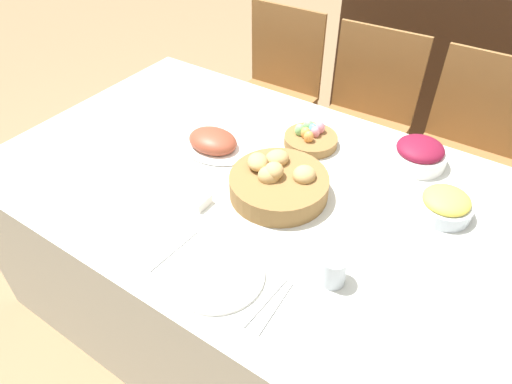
# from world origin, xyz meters

# --- Properties ---
(ground_plane) EXTENTS (12.00, 12.00, 0.00)m
(ground_plane) POSITION_xyz_m (0.00, 0.00, 0.00)
(ground_plane) COLOR #937551
(dining_table) EXTENTS (1.86, 1.11, 0.72)m
(dining_table) POSITION_xyz_m (0.00, 0.00, 0.36)
(dining_table) COLOR silver
(dining_table) RESTS_ON ground
(chair_far_right) EXTENTS (0.43, 0.43, 0.91)m
(chair_far_right) POSITION_xyz_m (0.48, 0.90, 0.50)
(chair_far_right) COLOR olive
(chair_far_right) RESTS_ON ground
(chair_far_center) EXTENTS (0.44, 0.44, 0.91)m
(chair_far_center) POSITION_xyz_m (-0.01, 0.90, 0.50)
(chair_far_center) COLOR olive
(chair_far_center) RESTS_ON ground
(chair_far_left) EXTENTS (0.43, 0.43, 0.91)m
(chair_far_left) POSITION_xyz_m (-0.53, 0.90, 0.50)
(chair_far_left) COLOR olive
(chair_far_left) RESTS_ON ground
(sideboard) EXTENTS (1.16, 0.44, 0.94)m
(sideboard) POSITION_xyz_m (0.07, 1.84, 0.47)
(sideboard) COLOR #3D2616
(sideboard) RESTS_ON ground
(bread_basket) EXTENTS (0.32, 0.32, 0.12)m
(bread_basket) POSITION_xyz_m (0.06, -0.01, 0.77)
(bread_basket) COLOR olive
(bread_basket) RESTS_ON dining_table
(egg_basket) EXTENTS (0.19, 0.19, 0.08)m
(egg_basket) POSITION_xyz_m (0.01, 0.29, 0.75)
(egg_basket) COLOR olive
(egg_basket) RESTS_ON dining_table
(ham_platter) EXTENTS (0.29, 0.20, 0.07)m
(ham_platter) POSITION_xyz_m (-0.27, 0.07, 0.75)
(ham_platter) COLOR white
(ham_platter) RESTS_ON dining_table
(pineapple_bowl) EXTENTS (0.17, 0.17, 0.08)m
(pineapple_bowl) POSITION_xyz_m (0.53, 0.19, 0.76)
(pineapple_bowl) COLOR silver
(pineapple_bowl) RESTS_ON dining_table
(beet_salad_bowl) EXTENTS (0.19, 0.19, 0.09)m
(beet_salad_bowl) POSITION_xyz_m (0.38, 0.39, 0.77)
(beet_salad_bowl) COLOR white
(beet_salad_bowl) RESTS_ON dining_table
(dinner_plate) EXTENTS (0.26, 0.26, 0.01)m
(dinner_plate) POSITION_xyz_m (0.10, -0.39, 0.73)
(dinner_plate) COLOR white
(dinner_plate) RESTS_ON dining_table
(fork) EXTENTS (0.02, 0.18, 0.00)m
(fork) POSITION_xyz_m (-0.05, -0.39, 0.73)
(fork) COLOR silver
(fork) RESTS_ON dining_table
(knife) EXTENTS (0.02, 0.18, 0.00)m
(knife) POSITION_xyz_m (0.26, -0.39, 0.73)
(knife) COLOR silver
(knife) RESTS_ON dining_table
(spoon) EXTENTS (0.02, 0.18, 0.00)m
(spoon) POSITION_xyz_m (0.29, -0.39, 0.73)
(spoon) COLOR silver
(spoon) RESTS_ON dining_table
(drinking_cup) EXTENTS (0.07, 0.07, 0.09)m
(drinking_cup) POSITION_xyz_m (0.36, -0.23, 0.77)
(drinking_cup) COLOR silver
(drinking_cup) RESTS_ON dining_table
(butter_dish) EXTENTS (0.11, 0.07, 0.03)m
(butter_dish) POSITION_xyz_m (-0.14, -0.19, 0.74)
(butter_dish) COLOR white
(butter_dish) RESTS_ON dining_table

